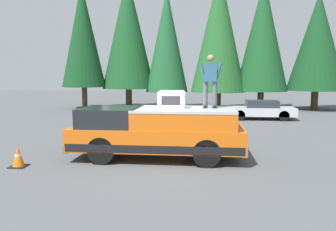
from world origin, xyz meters
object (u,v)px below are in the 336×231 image
Objects in this scene: parked_car_silver at (260,110)px; traffic_cone at (18,157)px; pickup_truck at (157,132)px; person_on_truck_bed at (210,80)px; compressor_unit at (172,99)px.

traffic_cone is (-11.64, 8.87, -0.29)m from parked_car_silver.
pickup_truck is at bearing 154.23° from parked_car_silver.
pickup_truck is 11.33m from parked_car_silver.
pickup_truck reaches higher than parked_car_silver.
person_on_truck_bed is at bearing -83.23° from pickup_truck.
traffic_cone is at bearing 110.05° from pickup_truck.
parked_car_silver is 14.64m from traffic_cone.
parked_car_silver is 6.61× the size of traffic_cone.
traffic_cone is at bearing 108.87° from compressor_unit.
person_on_truck_bed is at bearing 162.01° from parked_car_silver.
traffic_cone is (-1.51, 4.41, -1.64)m from compressor_unit.
parked_car_silver is (10.00, -3.25, -1.97)m from person_on_truck_bed.
person_on_truck_bed is at bearing -83.75° from compressor_unit.
parked_car_silver is (10.20, -4.92, -0.29)m from pickup_truck.
parked_car_silver is at bearing -23.76° from compressor_unit.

